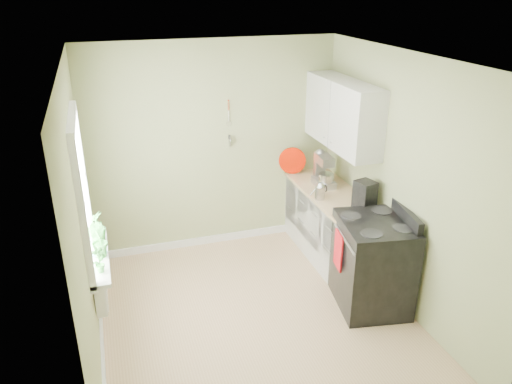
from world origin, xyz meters
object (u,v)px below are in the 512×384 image
object	(u,v)px
kettle	(320,191)
coffee_maker	(365,196)
stove	(373,263)
stand_mixer	(324,171)

from	to	relation	value
kettle	coffee_maker	xyz separation A→B (m)	(0.36, -0.42, 0.06)
kettle	coffee_maker	bearing A→B (deg)	-49.57
stove	kettle	size ratio (longest dim) A/B	5.45
stove	kettle	bearing A→B (deg)	103.94
coffee_maker	stove	bearing A→B (deg)	-104.22
stand_mixer	coffee_maker	size ratio (longest dim) A/B	1.31
stand_mixer	kettle	size ratio (longest dim) A/B	2.15
stove	coffee_maker	xyz separation A→B (m)	(0.13, 0.50, 0.56)
stand_mixer	kettle	distance (m)	0.45
kettle	coffee_maker	world-z (taller)	coffee_maker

